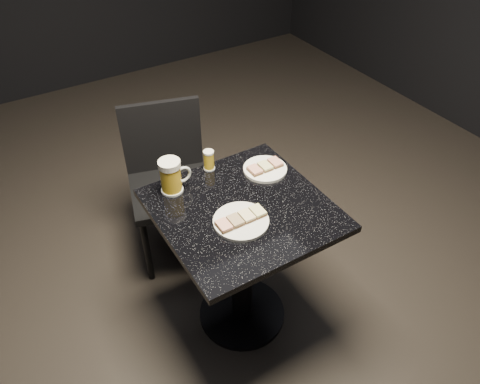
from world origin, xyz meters
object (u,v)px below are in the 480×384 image
Objects in this scene: beer_tumbler at (209,160)px; chair at (168,175)px; beer_mug at (171,176)px; plate_large at (241,221)px; table at (242,247)px; plate_small at (265,169)px.

beer_tumbler is 0.11× the size of chair.
beer_mug is 0.22m from beer_tumbler.
beer_mug is 0.55m from chair.
beer_mug reaches higher than plate_large.
beer_mug reaches higher than table.
table is at bearing -51.67° from beer_mug.
beer_tumbler is (0.21, 0.06, -0.03)m from beer_mug.
beer_mug is 1.61× the size of beer_tumbler.
chair reaches higher than plate_small.
plate_small is at bearing 36.29° from table.
plate_large is at bearing -125.38° from table.
plate_large and plate_small have the same top height.
beer_tumbler is at bearing 145.59° from plate_small.
chair is (-0.07, 0.36, -0.30)m from beer_tumbler.
beer_tumbler reaches higher than table.
beer_mug reaches higher than plate_small.
beer_mug is at bearing -108.89° from chair.
plate_large is at bearing -99.41° from beer_tumbler.
plate_small is 1.28× the size of beer_mug.
beer_tumbler reaches higher than plate_small.
table is at bearing 54.62° from plate_large.
beer_tumbler is (-0.21, 0.15, 0.04)m from plate_small.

